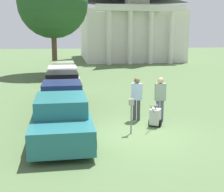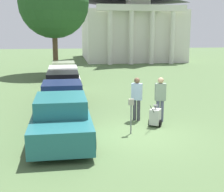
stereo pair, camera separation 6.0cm
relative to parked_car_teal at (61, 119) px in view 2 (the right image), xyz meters
The scene contains 12 objects.
ground_plane 2.69m from the parked_car_teal, ahead, with size 120.00×120.00×0.00m, color #4C663D.
parked_car_teal is the anchor object (origin of this frame).
parked_car_navy 3.35m from the parked_car_teal, 90.00° to the left, with size 2.09×4.62×1.43m.
parked_car_black 6.44m from the parked_car_teal, 90.00° to the left, with size 2.06×4.87×1.49m.
parked_car_white 9.07m from the parked_car_teal, 90.00° to the left, with size 2.12×5.03×1.51m.
parked_car_sage 12.70m from the parked_car_teal, 90.00° to the left, with size 1.99×4.89×1.46m.
parking_meter 2.45m from the parked_car_teal, ahead, with size 0.18×0.09×1.27m.
person_worker 3.51m from the parked_car_teal, 30.05° to the left, with size 0.47×0.38×1.78m.
person_supervisor 4.20m from the parked_car_teal, 20.27° to the left, with size 0.44×0.26×1.81m.
equipment_cart 3.66m from the parked_car_teal, 13.06° to the left, with size 0.68×0.94×1.00m.
church 33.03m from the parked_car_teal, 74.60° to the left, with size 12.16×14.96×23.99m.
shade_tree 17.87m from the parked_car_teal, 92.33° to the left, with size 5.90×5.90×8.94m.
Camera 2 is at (-2.37, -10.36, 3.57)m, focal length 50.00 mm.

